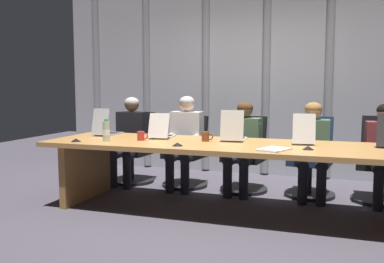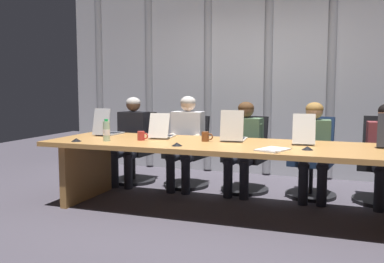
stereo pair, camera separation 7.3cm
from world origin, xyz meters
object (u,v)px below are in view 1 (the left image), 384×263
object	(u,v)px
coffee_mug_far	(206,137)
conference_mic_left_side	(178,144)
laptop_right_mid	(303,138)
office_chair_right_mid	(311,166)
water_bottle_primary	(106,131)
office_chair_right_end	(379,170)
conference_mic_middle	(308,148)
office_chair_left_mid	(187,159)
coffee_mug_near	(141,136)
person_right_mid	(313,144)
office_chair_left_end	(134,156)
laptop_left_end	(107,130)
office_chair_center	(245,163)
person_left_end	(129,135)
person_left_mid	(185,136)
person_center	(243,141)
conference_mic_right_side	(76,140)
laptop_left_mid	(162,133)
spiral_notepad	(274,149)
laptop_center	(234,135)

from	to	relation	value
coffee_mug_far	conference_mic_left_side	bearing A→B (deg)	-110.26
laptop_right_mid	office_chair_right_mid	xyz separation A→B (m)	(0.04, 0.77, -0.44)
water_bottle_primary	laptop_right_mid	bearing A→B (deg)	14.38
office_chair_right_end	conference_mic_middle	size ratio (longest dim) A/B	8.87
office_chair_left_mid	conference_mic_middle	world-z (taller)	office_chair_left_mid
laptop_right_mid	coffee_mug_near	world-z (taller)	laptop_right_mid
office_chair_left_mid	person_right_mid	world-z (taller)	person_right_mid
office_chair_left_end	conference_mic_middle	size ratio (longest dim) A/B	8.77
office_chair_left_mid	office_chair_right_mid	xyz separation A→B (m)	(1.60, 0.00, 0.01)
laptop_left_end	office_chair_center	distance (m)	1.79
person_left_end	person_left_mid	size ratio (longest dim) A/B	0.98
laptop_left_end	water_bottle_primary	distance (m)	0.60
laptop_left_end	office_chair_center	size ratio (longest dim) A/B	0.44
person_right_mid	office_chair_right_end	bearing A→B (deg)	97.98
person_center	conference_mic_right_side	size ratio (longest dim) A/B	10.30
office_chair_center	office_chair_right_mid	xyz separation A→B (m)	(0.81, 0.00, 0.00)
laptop_left_mid	conference_mic_middle	world-z (taller)	laptop_left_mid
office_chair_left_mid	office_chair_center	size ratio (longest dim) A/B	0.99
conference_mic_left_side	conference_mic_right_side	distance (m)	1.15
laptop_left_mid	conference_mic_left_side	xyz separation A→B (m)	(0.41, -0.58, -0.04)
laptop_left_mid	office_chair_right_mid	distance (m)	1.86
office_chair_right_end	spiral_notepad	distance (m)	1.75
water_bottle_primary	office_chair_right_mid	bearing A→B (deg)	32.07
laptop_center	person_center	size ratio (longest dim) A/B	0.38
conference_mic_right_side	person_center	bearing A→B (deg)	39.35
office_chair_center	coffee_mug_near	size ratio (longest dim) A/B	7.44
laptop_left_end	office_chair_right_end	world-z (taller)	laptop_left_end
laptop_right_mid	coffee_mug_far	xyz separation A→B (m)	(-1.01, -0.18, -0.01)
coffee_mug_far	office_chair_right_mid	bearing A→B (deg)	42.19
person_left_mid	coffee_mug_far	world-z (taller)	person_left_mid
conference_mic_right_side	office_chair_left_mid	bearing A→B (deg)	62.20
person_left_mid	water_bottle_primary	bearing A→B (deg)	-24.44
office_chair_left_end	office_chair_right_end	xyz separation A→B (m)	(3.15, 0.00, 0.00)
office_chair_left_end	coffee_mug_near	bearing A→B (deg)	34.93
coffee_mug_far	conference_mic_left_side	distance (m)	0.46
laptop_right_mid	laptop_left_mid	bearing A→B (deg)	84.77
laptop_left_mid	coffee_mug_far	size ratio (longest dim) A/B	3.41
laptop_left_mid	water_bottle_primary	bearing A→B (deg)	130.61
person_right_mid	conference_mic_left_side	world-z (taller)	person_right_mid
laptop_right_mid	office_chair_left_mid	distance (m)	1.80
person_right_mid	conference_mic_middle	xyz separation A→B (m)	(0.02, -1.06, 0.10)
office_chair_left_mid	spiral_notepad	size ratio (longest dim) A/B	2.56
conference_mic_right_side	spiral_notepad	size ratio (longest dim) A/B	0.30
office_chair_left_end	office_chair_right_end	size ratio (longest dim) A/B	0.99
conference_mic_right_side	office_chair_right_end	bearing A→B (deg)	24.60
office_chair_left_mid	conference_mic_left_side	size ratio (longest dim) A/B	8.45
conference_mic_left_side	laptop_center	bearing A→B (deg)	54.14
office_chair_center	conference_mic_right_side	distance (m)	2.14
laptop_right_mid	person_left_end	bearing A→B (deg)	68.97
laptop_left_mid	conference_mic_middle	bearing A→B (deg)	-111.46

